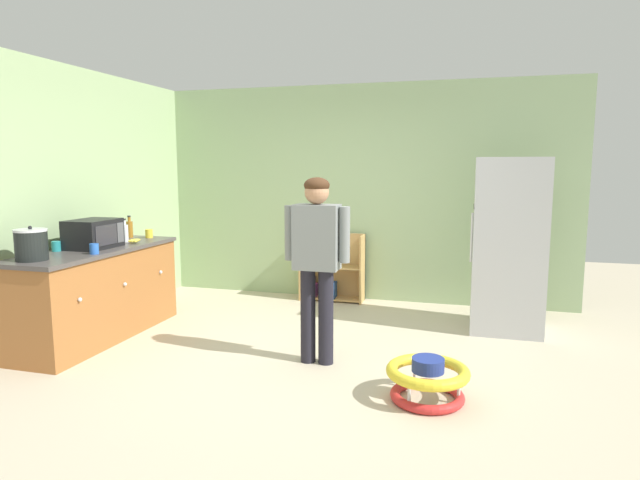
% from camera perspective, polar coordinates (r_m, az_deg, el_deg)
% --- Properties ---
extents(ground_plane, '(12.00, 12.00, 0.00)m').
position_cam_1_polar(ground_plane, '(4.84, -1.05, -12.62)').
color(ground_plane, beige).
rests_on(ground_plane, ground).
extents(back_wall, '(5.20, 0.06, 2.70)m').
position_cam_1_polar(back_wall, '(6.81, 4.59, 4.94)').
color(back_wall, '#99B584').
rests_on(back_wall, ground).
extents(left_side_wall, '(0.06, 2.99, 2.70)m').
position_cam_1_polar(left_side_wall, '(6.49, -21.78, 4.27)').
color(left_side_wall, '#9AB580').
rests_on(left_side_wall, ground).
extents(kitchen_counter, '(0.65, 1.92, 0.90)m').
position_cam_1_polar(kitchen_counter, '(5.75, -22.52, -5.22)').
color(kitchen_counter, '#A16130').
rests_on(kitchen_counter, ground).
extents(refrigerator, '(0.73, 0.68, 1.78)m').
position_cam_1_polar(refrigerator, '(5.82, 19.36, -0.53)').
color(refrigerator, '#B7BABF').
rests_on(refrigerator, ground).
extents(bookshelf, '(0.80, 0.28, 0.85)m').
position_cam_1_polar(bookshelf, '(6.83, 0.96, -3.35)').
color(bookshelf, tan).
rests_on(bookshelf, ground).
extents(standing_person, '(0.57, 0.22, 1.60)m').
position_cam_1_polar(standing_person, '(4.54, -0.34, -1.36)').
color(standing_person, black).
rests_on(standing_person, ground).
extents(baby_walker, '(0.60, 0.60, 0.32)m').
position_cam_1_polar(baby_walker, '(4.09, 11.36, -14.34)').
color(baby_walker, red).
rests_on(baby_walker, ground).
extents(microwave, '(0.37, 0.48, 0.28)m').
position_cam_1_polar(microwave, '(5.66, -22.94, 0.61)').
color(microwave, black).
rests_on(microwave, kitchen_counter).
extents(crock_pot, '(0.26, 0.26, 0.30)m').
position_cam_1_polar(crock_pot, '(5.15, -28.33, -0.44)').
color(crock_pot, black).
rests_on(crock_pot, kitchen_counter).
extents(banana_bunch, '(0.12, 0.16, 0.04)m').
position_cam_1_polar(banana_bunch, '(5.88, -19.01, -0.05)').
color(banana_bunch, yellow).
rests_on(banana_bunch, kitchen_counter).
extents(amber_bottle, '(0.07, 0.07, 0.25)m').
position_cam_1_polar(amber_bottle, '(6.36, -19.57, 1.14)').
color(amber_bottle, '#9E661E').
rests_on(amber_bottle, kitchen_counter).
extents(clear_bottle, '(0.07, 0.07, 0.25)m').
position_cam_1_polar(clear_bottle, '(6.01, -20.02, 0.75)').
color(clear_bottle, silver).
rests_on(clear_bottle, kitchen_counter).
extents(blue_cup, '(0.08, 0.08, 0.09)m').
position_cam_1_polar(blue_cup, '(5.29, -22.86, -0.87)').
color(blue_cup, blue).
rests_on(blue_cup, kitchen_counter).
extents(teal_cup, '(0.08, 0.08, 0.09)m').
position_cam_1_polar(teal_cup, '(5.60, -26.23, -0.61)').
color(teal_cup, teal).
rests_on(teal_cup, kitchen_counter).
extents(yellow_cup, '(0.08, 0.08, 0.09)m').
position_cam_1_polar(yellow_cup, '(6.27, -17.71, 0.65)').
color(yellow_cup, yellow).
rests_on(yellow_cup, kitchen_counter).
extents(green_cup, '(0.08, 0.08, 0.09)m').
position_cam_1_polar(green_cup, '(6.01, -22.39, 0.13)').
color(green_cup, '#339951').
rests_on(green_cup, kitchen_counter).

